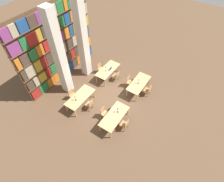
% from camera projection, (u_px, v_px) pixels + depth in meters
% --- Properties ---
extents(ground_plane, '(40.00, 40.00, 0.00)m').
position_uv_depth(ground_plane, '(110.00, 97.00, 12.39)').
color(ground_plane, brown).
extents(bookshelf_bank, '(6.58, 0.35, 5.50)m').
position_uv_depth(bookshelf_bank, '(58.00, 45.00, 11.95)').
color(bookshelf_bank, brown).
rests_on(bookshelf_bank, ground_plane).
extents(pillar_left, '(0.58, 0.58, 6.00)m').
position_uv_depth(pillar_left, '(59.00, 56.00, 10.62)').
color(pillar_left, beige).
rests_on(pillar_left, ground_plane).
extents(pillar_center, '(0.58, 0.58, 6.00)m').
position_uv_depth(pillar_center, '(82.00, 39.00, 11.82)').
color(pillar_center, beige).
rests_on(pillar_center, ground_plane).
extents(reading_table_0, '(2.12, 0.93, 0.77)m').
position_uv_depth(reading_table_0, '(114.00, 116.00, 10.48)').
color(reading_table_0, tan).
rests_on(reading_table_0, ground_plane).
extents(chair_0, '(0.42, 0.40, 0.87)m').
position_uv_depth(chair_0, '(125.00, 124.00, 10.38)').
color(chair_0, tan).
rests_on(chair_0, ground_plane).
extents(chair_1, '(0.42, 0.40, 0.87)m').
position_uv_depth(chair_1, '(104.00, 113.00, 10.92)').
color(chair_1, tan).
rests_on(chair_1, ground_plane).
extents(desk_lamp_0, '(0.14, 0.14, 0.40)m').
position_uv_depth(desk_lamp_0, '(118.00, 109.00, 10.40)').
color(desk_lamp_0, brown).
rests_on(desk_lamp_0, reading_table_0).
extents(reading_table_1, '(2.12, 0.93, 0.77)m').
position_uv_depth(reading_table_1, '(139.00, 84.00, 12.29)').
color(reading_table_1, tan).
rests_on(reading_table_1, ground_plane).
extents(chair_2, '(0.42, 0.40, 0.87)m').
position_uv_depth(chair_2, '(148.00, 90.00, 12.18)').
color(chair_2, tan).
rests_on(chair_2, ground_plane).
extents(chair_3, '(0.42, 0.40, 0.87)m').
position_uv_depth(chair_3, '(129.00, 82.00, 12.72)').
color(chair_3, tan).
rests_on(chair_3, ground_plane).
extents(desk_lamp_1, '(0.14, 0.14, 0.40)m').
position_uv_depth(desk_lamp_1, '(138.00, 81.00, 12.00)').
color(desk_lamp_1, brown).
rests_on(desk_lamp_1, reading_table_1).
extents(reading_table_2, '(2.12, 0.93, 0.77)m').
position_uv_depth(reading_table_2, '(80.00, 97.00, 11.46)').
color(reading_table_2, tan).
rests_on(reading_table_2, ground_plane).
extents(chair_4, '(0.42, 0.40, 0.87)m').
position_uv_depth(chair_4, '(90.00, 104.00, 11.36)').
color(chair_4, tan).
rests_on(chair_4, ground_plane).
extents(chair_5, '(0.42, 0.40, 0.87)m').
position_uv_depth(chair_5, '(72.00, 95.00, 11.90)').
color(chair_5, tan).
rests_on(chair_5, ground_plane).
extents(desk_lamp_2, '(0.14, 0.14, 0.39)m').
position_uv_depth(desk_lamp_2, '(75.00, 98.00, 11.02)').
color(desk_lamp_2, brown).
rests_on(desk_lamp_2, reading_table_2).
extents(reading_table_3, '(2.12, 0.93, 0.77)m').
position_uv_depth(reading_table_3, '(108.00, 70.00, 13.22)').
color(reading_table_3, tan).
rests_on(reading_table_3, ground_plane).
extents(chair_6, '(0.42, 0.40, 0.87)m').
position_uv_depth(chair_6, '(116.00, 76.00, 13.14)').
color(chair_6, tan).
rests_on(chair_6, ground_plane).
extents(chair_7, '(0.42, 0.40, 0.87)m').
position_uv_depth(chair_7, '(100.00, 68.00, 13.68)').
color(chair_7, tan).
rests_on(chair_7, ground_plane).
extents(desk_lamp_3, '(0.14, 0.14, 0.44)m').
position_uv_depth(desk_lamp_3, '(106.00, 68.00, 12.83)').
color(desk_lamp_3, brown).
rests_on(desk_lamp_3, reading_table_3).
extents(laptop, '(0.32, 0.22, 0.21)m').
position_uv_depth(laptop, '(111.00, 70.00, 13.08)').
color(laptop, silver).
rests_on(laptop, reading_table_3).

